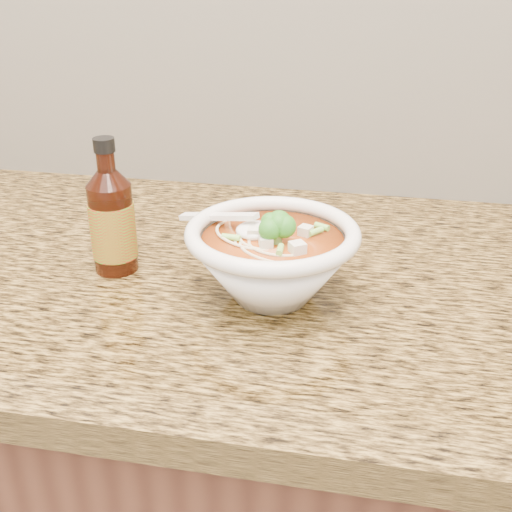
# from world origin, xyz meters

# --- Properties ---
(cabinet) EXTENTS (4.00, 0.65, 0.86)m
(cabinet) POSITION_xyz_m (0.00, 1.68, 0.43)
(cabinet) COLOR #371B10
(cabinet) RESTS_ON ground
(counter_slab) EXTENTS (4.00, 0.68, 0.04)m
(counter_slab) POSITION_xyz_m (0.00, 1.68, 0.88)
(counter_slab) COLOR olive
(counter_slab) RESTS_ON cabinet
(soup_bowl) EXTENTS (0.23, 0.21, 0.12)m
(soup_bowl) POSITION_xyz_m (0.08, 1.60, 0.95)
(soup_bowl) COLOR white
(soup_bowl) RESTS_ON counter_slab
(hot_sauce_bottle) EXTENTS (0.07, 0.07, 0.18)m
(hot_sauce_bottle) POSITION_xyz_m (-0.13, 1.63, 0.97)
(hot_sauce_bottle) COLOR #3B1308
(hot_sauce_bottle) RESTS_ON counter_slab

